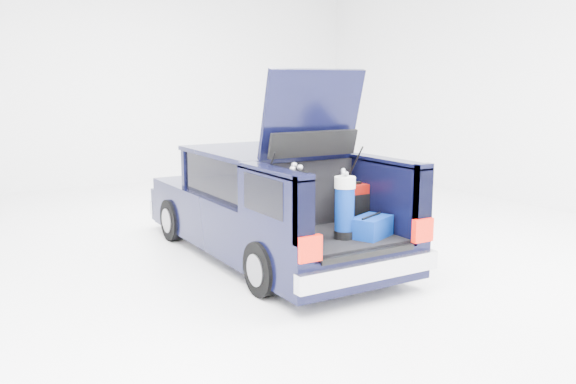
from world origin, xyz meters
TOP-DOWN VIEW (x-y plane):
  - ground at (0.00, 0.00)m, footprint 14.00×14.00m
  - car at (-0.00, 0.11)m, footprint 1.87×4.65m
  - red_suitcase at (0.50, -1.21)m, footprint 0.34×0.21m
  - black_golf_bag at (-0.50, -1.51)m, footprint 0.26×0.28m
  - blue_golf_bag at (0.07, -1.62)m, footprint 0.31×0.31m
  - blue_duffel at (0.36, -1.73)m, footprint 0.57×0.48m

SIDE VIEW (x-z plane):
  - ground at x=0.00m, z-range 0.00..0.00m
  - car at x=0.00m, z-range -0.56..1.91m
  - blue_duffel at x=0.36m, z-range 0.59..0.84m
  - red_suitcase at x=0.50m, z-range 0.58..1.13m
  - blue_golf_bag at x=0.07m, z-range 0.56..1.35m
  - black_golf_bag at x=-0.50m, z-range 0.56..1.43m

